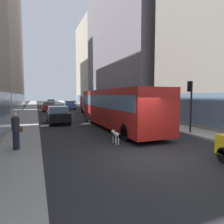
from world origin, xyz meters
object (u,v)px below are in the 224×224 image
at_px(car_red_coupe, 48,106).
at_px(transit_bus, 116,106).
at_px(traffic_light_near, 190,98).
at_px(pedestrian_with_handbag, 16,131).
at_px(dalmatian_dog, 115,134).
at_px(box_truck, 94,102).
at_px(car_black_suv, 58,115).
at_px(car_blue_hatchback, 69,105).
at_px(car_white_van, 51,103).

bearing_deg(car_red_coupe, transit_bus, -78.56).
bearing_deg(traffic_light_near, pedestrian_with_handbag, -177.42).
bearing_deg(car_red_coupe, dalmatian_dog, -85.16).
height_order(box_truck, dalmatian_dog, box_truck).
distance_m(car_black_suv, pedestrian_with_handbag, 9.40).
height_order(transit_bus, pedestrian_with_handbag, transit_bus).
bearing_deg(traffic_light_near, transit_bus, 133.44).
relative_size(car_red_coupe, dalmatian_dog, 4.58).
bearing_deg(dalmatian_dog, traffic_light_near, 6.19).
bearing_deg(box_truck, dalmatian_dog, -102.32).
bearing_deg(car_black_suv, dalmatian_dog, -77.32).
height_order(dalmatian_dog, pedestrian_with_handbag, pedestrian_with_handbag).
bearing_deg(dalmatian_dog, box_truck, 77.68).
height_order(car_blue_hatchback, dalmatian_dog, car_blue_hatchback).
xyz_separation_m(car_black_suv, car_red_coupe, (-0.00, 15.15, 0.00)).
bearing_deg(car_white_van, car_blue_hatchback, -80.64).
xyz_separation_m(box_truck, dalmatian_dog, (-3.55, -16.23, -1.15)).
height_order(car_black_suv, traffic_light_near, traffic_light_near).
bearing_deg(car_blue_hatchback, transit_bus, -90.00).
height_order(car_white_van, car_red_coupe, same).
height_order(car_white_van, traffic_light_near, traffic_light_near).
xyz_separation_m(car_blue_hatchback, pedestrian_with_handbag, (-6.75, -27.45, 0.19)).
height_order(transit_bus, car_red_coupe, transit_bus).
distance_m(car_black_suv, car_blue_hatchback, 18.89).
relative_size(dalmatian_dog, traffic_light_near, 0.28).
distance_m(car_red_coupe, box_truck, 9.84).
distance_m(transit_bus, dalmatian_dog, 5.08).
xyz_separation_m(car_black_suv, car_white_van, (1.60, 33.03, -0.00)).
distance_m(car_blue_hatchback, box_truck, 11.51).
bearing_deg(dalmatian_dog, car_red_coupe, 94.84).
relative_size(transit_bus, car_red_coupe, 2.62).
bearing_deg(dalmatian_dog, car_blue_hatchback, 85.97).
bearing_deg(box_truck, car_red_coupe, 124.82).
distance_m(car_white_van, traffic_light_near, 42.02).
distance_m(transit_bus, car_red_coupe, 20.18).
bearing_deg(pedestrian_with_handbag, car_red_coupe, 83.50).
height_order(car_black_suv, dalmatian_dog, car_black_suv).
bearing_deg(traffic_light_near, car_black_suv, 132.11).
bearing_deg(car_blue_hatchback, dalmatian_dog, -94.03).
xyz_separation_m(car_blue_hatchback, dalmatian_dog, (-1.95, -27.59, -0.31)).
xyz_separation_m(car_red_coupe, car_blue_hatchback, (4.00, 3.31, -0.00)).
relative_size(car_blue_hatchback, box_truck, 0.53).
xyz_separation_m(transit_bus, car_red_coupe, (-4.00, 19.76, -0.95)).
xyz_separation_m(car_white_van, traffic_light_near, (6.10, -41.55, 1.62)).
height_order(transit_bus, car_blue_hatchback, transit_bus).
bearing_deg(dalmatian_dog, transit_bus, 66.71).
bearing_deg(car_red_coupe, car_white_van, 84.89).
bearing_deg(dalmatian_dog, car_black_suv, 102.68).
bearing_deg(car_blue_hatchback, car_white_van, 99.36).
xyz_separation_m(car_blue_hatchback, traffic_light_near, (3.70, -26.98, 1.62)).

